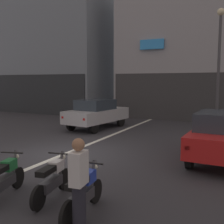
{
  "coord_description": "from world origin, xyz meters",
  "views": [
    {
      "loc": [
        5.74,
        -7.81,
        2.61
      ],
      "look_at": [
        1.0,
        2.0,
        1.4
      ],
      "focal_mm": 43.54,
      "sensor_mm": 36.0,
      "label": 1
    }
  ],
  "objects_px": {
    "motorcycle_white_row_right_mid": "(52,179)",
    "motorcycle_green_row_centre": "(5,178)",
    "car_red_parked_kerbside": "(223,135)",
    "motorcycle_blue_row_rightmost": "(83,192)",
    "person_by_motorcycles": "(79,185)",
    "street_lamp": "(219,58)",
    "car_silver_crossing_near": "(97,113)",
    "car_grey_down_street": "(186,105)"
  },
  "relations": [
    {
      "from": "person_by_motorcycles",
      "to": "motorcycle_green_row_centre",
      "type": "bearing_deg",
      "value": 167.79
    },
    {
      "from": "car_silver_crossing_near",
      "to": "motorcycle_white_row_right_mid",
      "type": "bearing_deg",
      "value": -67.12
    },
    {
      "from": "motorcycle_green_row_centre",
      "to": "motorcycle_blue_row_rightmost",
      "type": "relative_size",
      "value": 0.97
    },
    {
      "from": "car_silver_crossing_near",
      "to": "street_lamp",
      "type": "bearing_deg",
      "value": 13.66
    },
    {
      "from": "street_lamp",
      "to": "motorcycle_white_row_right_mid",
      "type": "distance_m",
      "value": 10.89
    },
    {
      "from": "street_lamp",
      "to": "car_red_parked_kerbside",
      "type": "bearing_deg",
      "value": -83.19
    },
    {
      "from": "street_lamp",
      "to": "motorcycle_green_row_centre",
      "type": "distance_m",
      "value": 11.54
    },
    {
      "from": "street_lamp",
      "to": "motorcycle_blue_row_rightmost",
      "type": "xyz_separation_m",
      "value": [
        -1.57,
        -10.35,
        -3.37
      ]
    },
    {
      "from": "motorcycle_white_row_right_mid",
      "to": "street_lamp",
      "type": "bearing_deg",
      "value": 75.64
    },
    {
      "from": "motorcycle_white_row_right_mid",
      "to": "person_by_motorcycles",
      "type": "distance_m",
      "value": 1.62
    },
    {
      "from": "motorcycle_white_row_right_mid",
      "to": "car_silver_crossing_near",
      "type": "bearing_deg",
      "value": 112.88
    },
    {
      "from": "car_silver_crossing_near",
      "to": "motorcycle_blue_row_rightmost",
      "type": "relative_size",
      "value": 2.57
    },
    {
      "from": "car_red_parked_kerbside",
      "to": "motorcycle_blue_row_rightmost",
      "type": "relative_size",
      "value": 2.49
    },
    {
      "from": "car_grey_down_street",
      "to": "motorcycle_green_row_centre",
      "type": "bearing_deg",
      "value": -93.44
    },
    {
      "from": "street_lamp",
      "to": "motorcycle_green_row_centre",
      "type": "height_order",
      "value": "street_lamp"
    },
    {
      "from": "car_red_parked_kerbside",
      "to": "motorcycle_green_row_centre",
      "type": "bearing_deg",
      "value": -129.14
    },
    {
      "from": "motorcycle_white_row_right_mid",
      "to": "car_red_parked_kerbside",
      "type": "bearing_deg",
      "value": 56.07
    },
    {
      "from": "car_silver_crossing_near",
      "to": "car_red_parked_kerbside",
      "type": "relative_size",
      "value": 1.03
    },
    {
      "from": "street_lamp",
      "to": "motorcycle_white_row_right_mid",
      "type": "height_order",
      "value": "street_lamp"
    },
    {
      "from": "car_grey_down_street",
      "to": "street_lamp",
      "type": "xyz_separation_m",
      "value": [
        2.6,
        -5.85,
        2.94
      ]
    },
    {
      "from": "car_grey_down_street",
      "to": "car_red_parked_kerbside",
      "type": "bearing_deg",
      "value": -73.83
    },
    {
      "from": "car_silver_crossing_near",
      "to": "car_red_parked_kerbside",
      "type": "bearing_deg",
      "value": -29.05
    },
    {
      "from": "car_red_parked_kerbside",
      "to": "motorcycle_blue_row_rightmost",
      "type": "bearing_deg",
      "value": -113.42
    },
    {
      "from": "person_by_motorcycles",
      "to": "car_grey_down_street",
      "type": "bearing_deg",
      "value": 94.47
    },
    {
      "from": "motorcycle_green_row_centre",
      "to": "person_by_motorcycles",
      "type": "xyz_separation_m",
      "value": [
        2.29,
        -0.5,
        0.4
      ]
    },
    {
      "from": "motorcycle_blue_row_rightmost",
      "to": "person_by_motorcycles",
      "type": "xyz_separation_m",
      "value": [
        0.28,
        -0.59,
        0.4
      ]
    },
    {
      "from": "car_grey_down_street",
      "to": "street_lamp",
      "type": "distance_m",
      "value": 7.04
    },
    {
      "from": "motorcycle_white_row_right_mid",
      "to": "motorcycle_green_row_centre",
      "type": "bearing_deg",
      "value": -157.82
    },
    {
      "from": "street_lamp",
      "to": "motorcycle_green_row_centre",
      "type": "bearing_deg",
      "value": -108.89
    },
    {
      "from": "car_grey_down_street",
      "to": "motorcycle_white_row_right_mid",
      "type": "height_order",
      "value": "car_grey_down_street"
    },
    {
      "from": "motorcycle_green_row_centre",
      "to": "person_by_motorcycles",
      "type": "relative_size",
      "value": 0.97
    },
    {
      "from": "car_silver_crossing_near",
      "to": "car_red_parked_kerbside",
      "type": "distance_m",
      "value": 7.78
    },
    {
      "from": "motorcycle_white_row_right_mid",
      "to": "motorcycle_blue_row_rightmost",
      "type": "bearing_deg",
      "value": -17.32
    },
    {
      "from": "car_grey_down_street",
      "to": "street_lamp",
      "type": "relative_size",
      "value": 0.68
    },
    {
      "from": "car_silver_crossing_near",
      "to": "street_lamp",
      "type": "xyz_separation_m",
      "value": [
        6.17,
        1.5,
        2.94
      ]
    },
    {
      "from": "motorcycle_white_row_right_mid",
      "to": "person_by_motorcycles",
      "type": "bearing_deg",
      "value": -35.13
    },
    {
      "from": "street_lamp",
      "to": "motorcycle_blue_row_rightmost",
      "type": "bearing_deg",
      "value": -98.61
    },
    {
      "from": "car_grey_down_street",
      "to": "motorcycle_white_row_right_mid",
      "type": "relative_size",
      "value": 2.55
    },
    {
      "from": "car_red_parked_kerbside",
      "to": "motorcycle_green_row_centre",
      "type": "distance_m",
      "value": 6.67
    },
    {
      "from": "car_red_parked_kerbside",
      "to": "street_lamp",
      "type": "xyz_separation_m",
      "value": [
        -0.63,
        5.28,
        2.94
      ]
    },
    {
      "from": "car_silver_crossing_near",
      "to": "motorcycle_blue_row_rightmost",
      "type": "bearing_deg",
      "value": -62.5
    },
    {
      "from": "motorcycle_green_row_centre",
      "to": "motorcycle_white_row_right_mid",
      "type": "xyz_separation_m",
      "value": [
        1.0,
        0.41,
        0.0
      ]
    }
  ]
}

